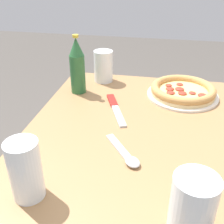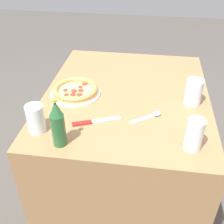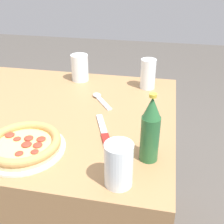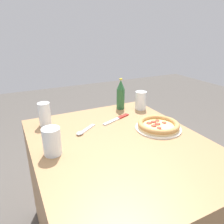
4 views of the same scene
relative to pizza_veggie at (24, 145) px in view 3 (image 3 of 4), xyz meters
name	(u,v)px [view 3 (image 3 of 4)]	position (x,y,z in m)	size (l,w,h in m)	color
table	(54,180)	(-0.05, 0.27, -0.39)	(1.04, 0.85, 0.75)	#997047
pizza_veggie	(24,145)	(0.00, 0.00, 0.00)	(0.26, 0.26, 0.04)	silver
glass_water	(148,75)	(0.34, 0.57, 0.04)	(0.07, 0.07, 0.14)	white
glass_lemonade	(119,167)	(0.32, -0.09, 0.04)	(0.08, 0.08, 0.13)	white
glass_red_wine	(80,69)	(0.00, 0.60, 0.04)	(0.08, 0.08, 0.13)	white
beer_bottle	(150,130)	(0.39, 0.03, 0.08)	(0.06, 0.06, 0.22)	#286033
knife	(104,132)	(0.23, 0.14, -0.02)	(0.10, 0.22, 0.01)	maroon
spoon	(99,98)	(0.15, 0.40, -0.01)	(0.12, 0.15, 0.02)	silver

